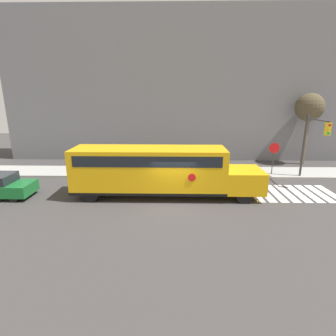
{
  "coord_description": "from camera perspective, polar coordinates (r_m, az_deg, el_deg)",
  "views": [
    {
      "loc": [
        -0.01,
        -14.05,
        6.01
      ],
      "look_at": [
        -0.36,
        1.87,
        1.67
      ],
      "focal_mm": 28.0,
      "sensor_mm": 36.0,
      "label": 1
    }
  ],
  "objects": [
    {
      "name": "sidewalk_strip",
      "position": [
        21.39,
        1.23,
        -0.87
      ],
      "size": [
        44.0,
        3.0,
        0.15
      ],
      "color": "#9E9E99",
      "rests_on": "ground"
    },
    {
      "name": "school_bus",
      "position": [
        16.03,
        -2.29,
        -0.23
      ],
      "size": [
        11.49,
        2.57,
        3.04
      ],
      "color": "#EAA80F",
      "rests_on": "ground"
    },
    {
      "name": "building_backdrop",
      "position": [
        27.06,
        1.33,
        17.15
      ],
      "size": [
        32.0,
        4.0,
        13.83
      ],
      "color": "slate",
      "rests_on": "ground"
    },
    {
      "name": "tree_near_sidewalk",
      "position": [
        26.57,
        28.43,
        11.38
      ],
      "size": [
        2.41,
        2.41,
        6.34
      ],
      "color": "brown",
      "rests_on": "ground"
    },
    {
      "name": "ground_plane",
      "position": [
        15.28,
        1.2,
        -7.93
      ],
      "size": [
        60.0,
        60.0,
        0.0
      ],
      "primitive_type": "plane",
      "color": "#3A3838"
    },
    {
      "name": "traffic_light",
      "position": [
        21.08,
        28.84,
        5.59
      ],
      "size": [
        0.28,
        2.96,
        4.75
      ],
      "color": "#38383A",
      "rests_on": "ground"
    },
    {
      "name": "crosswalk_stripes",
      "position": [
        18.77,
        25.39,
        -4.95
      ],
      "size": [
        5.4,
        3.2,
        0.01
      ],
      "color": "white",
      "rests_on": "ground"
    },
    {
      "name": "stop_sign",
      "position": [
        21.79,
        22.01,
        2.9
      ],
      "size": [
        0.8,
        0.1,
        2.61
      ],
      "color": "#38383A",
      "rests_on": "ground"
    }
  ]
}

